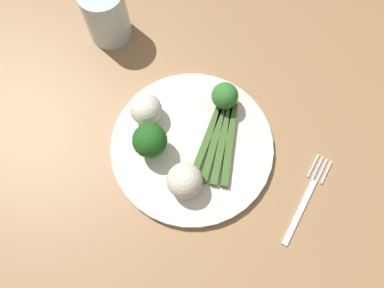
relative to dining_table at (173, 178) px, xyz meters
The scene contains 10 objects.
ground_plane 0.69m from the dining_table, ahead, with size 6.00×6.00×0.02m, color tan.
dining_table is the anchor object (origin of this frame).
plate 0.11m from the dining_table, 54.80° to the left, with size 0.28×0.28×0.01m, color silver.
asparagus_bundle 0.15m from the dining_table, 38.64° to the left, with size 0.06×0.15×0.01m.
broccoli_front 0.20m from the dining_table, 66.00° to the left, with size 0.05×0.05×0.06m.
broccoli_outer_edge 0.15m from the dining_table, 161.69° to the left, with size 0.06×0.06×0.07m.
cauliflower_back 0.16m from the dining_table, 133.31° to the left, with size 0.05×0.05×0.05m, color white.
cauliflower_mid 0.15m from the dining_table, 40.17° to the right, with size 0.06×0.06×0.06m, color silver.
fork 0.25m from the dining_table, ahead, with size 0.05×0.17×0.00m.
water_glass 0.33m from the dining_table, 131.51° to the left, with size 0.08×0.08×0.11m, color silver.
Camera 1 is at (0.10, -0.18, 1.42)m, focal length 37.37 mm.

